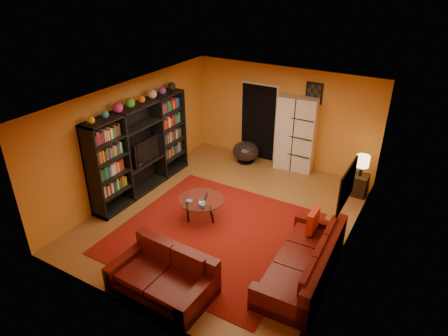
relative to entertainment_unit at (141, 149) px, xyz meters
The scene contains 20 objects.
floor 2.51m from the entertainment_unit, ahead, with size 6.00×6.00×0.00m, color brown.
ceiling 2.75m from the entertainment_unit, ahead, with size 6.00×6.00×0.00m, color white.
wall_back 3.77m from the entertainment_unit, 52.83° to the left, with size 6.00×6.00×0.00m, color orange.
wall_front 3.77m from the entertainment_unit, 52.83° to the right, with size 6.00×6.00×0.00m, color orange.
wall_left 0.34m from the entertainment_unit, behind, with size 6.00×6.00×0.00m, color orange.
wall_right 4.78m from the entertainment_unit, ahead, with size 6.00×6.00×0.00m, color orange.
rug 2.69m from the entertainment_unit, 16.42° to the right, with size 3.60×3.60×0.01m, color #620F0B.
doorway 3.35m from the entertainment_unit, 61.98° to the left, with size 0.95×0.10×2.04m, color black.
wall_art_right 4.80m from the entertainment_unit, ahead, with size 0.03×1.00×0.70m, color black.
wall_art_back 4.36m from the entertainment_unit, 44.57° to the left, with size 0.42×0.03×0.52m, color black.
entertainment_unit is the anchor object (origin of this frame).
tv 0.11m from the entertainment_unit, 59.23° to the left, with size 0.13×1.00×0.57m, color black.
sofa 4.58m from the entertainment_unit, 12.15° to the right, with size 1.04×2.38×0.85m.
loveseat 3.55m from the entertainment_unit, 44.09° to the right, with size 1.72×1.07×0.85m.
throw_pillow 4.25m from the entertainment_unit, ahead, with size 0.12×0.42×0.42m, color red.
coffee_table 2.03m from the entertainment_unit, 11.69° to the right, with size 0.96×0.96×0.48m.
storage_cabinet 3.90m from the entertainment_unit, 45.83° to the left, with size 0.98×0.43×1.95m, color silver.
bowl_chair 2.98m from the entertainment_unit, 59.83° to the left, with size 0.72×0.72×0.58m.
side_table 5.14m from the entertainment_unit, 26.95° to the left, with size 0.40×0.40×0.50m, color black.
table_lamp 5.08m from the entertainment_unit, 26.95° to the left, with size 0.30×0.30×0.50m.
Camera 1 is at (3.58, -6.28, 4.92)m, focal length 32.00 mm.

